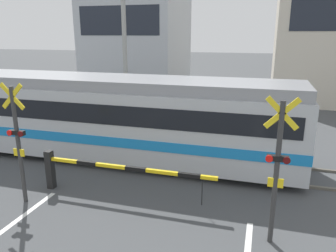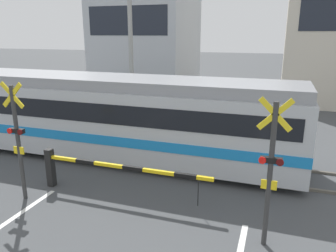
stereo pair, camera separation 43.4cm
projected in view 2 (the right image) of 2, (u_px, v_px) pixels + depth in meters
The scene contains 10 objects.
rail_track_near at pixel (169, 170), 10.91m from camera, with size 50.00×0.10×0.08m.
rail_track_far at pixel (181, 155), 12.21m from camera, with size 50.00×0.10×0.08m.
commuter_train at pixel (93, 113), 12.14m from camera, with size 15.02×2.67×2.97m.
crossing_barrier_near at pixel (92, 168), 9.25m from camera, with size 5.01×0.20×1.16m.
crossing_barrier_far at pixel (232, 128), 13.17m from camera, with size 5.01×0.20×1.16m.
crossing_signal_left at pixel (18, 137), 8.65m from camera, with size 0.68×0.15×3.26m.
crossing_signal_right at pixel (270, 168), 6.66m from camera, with size 0.68×0.15×3.26m.
pedestrian at pixel (203, 103), 16.94m from camera, with size 0.38×0.22×1.67m.
building_left_of_street at pixel (147, 29), 25.16m from camera, with size 6.83×6.99×9.54m.
utility_pole_streetside at pixel (131, 50), 16.39m from camera, with size 0.22×0.22×7.22m.
Camera 2 is at (3.22, 0.37, 4.44)m, focal length 35.00 mm.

